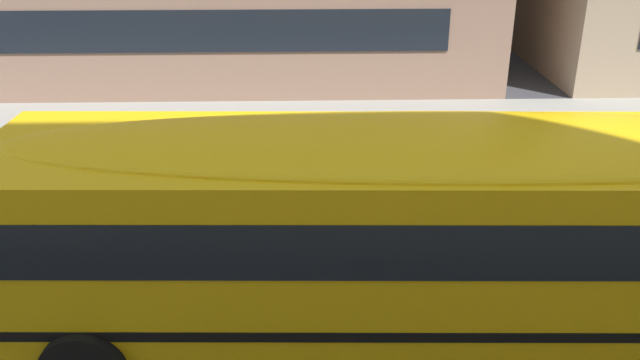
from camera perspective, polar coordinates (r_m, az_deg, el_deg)
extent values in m
cube|color=gray|center=(18.01, 16.66, 5.17)|extent=(120.00, 3.00, 0.01)
cube|color=yellow|center=(8.33, 10.89, -4.17)|extent=(11.05, 2.84, 2.20)
cube|color=black|center=(8.16, 11.11, -1.71)|extent=(10.40, 2.86, 0.64)
cube|color=black|center=(8.65, 10.56, -7.97)|extent=(11.07, 2.87, 0.12)
ellipsoid|color=yellow|center=(7.88, 11.50, 2.90)|extent=(10.61, 2.62, 0.36)
cylinder|color=red|center=(9.71, -11.52, -0.75)|extent=(0.45, 0.45, 0.03)
cylinder|color=black|center=(10.15, -14.92, -6.24)|extent=(1.01, 0.31, 1.00)
cube|color=black|center=(18.74, -17.56, 11.85)|extent=(17.88, 0.04, 1.10)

